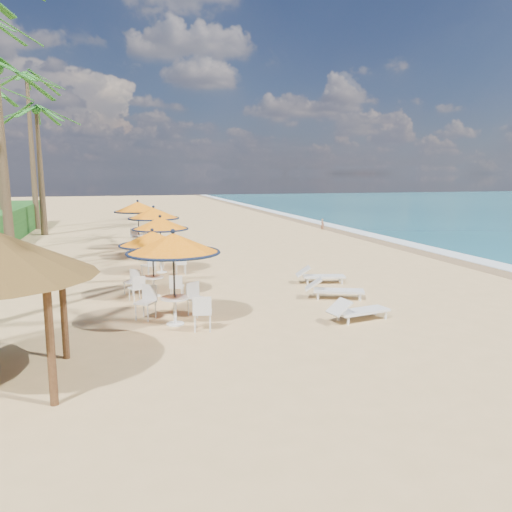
{
  "coord_description": "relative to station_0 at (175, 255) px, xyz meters",
  "views": [
    {
      "loc": [
        -6.39,
        -12.53,
        3.9
      ],
      "look_at": [
        -1.98,
        3.2,
        1.2
      ],
      "focal_mm": 35.0,
      "sensor_mm": 36.0,
      "label": 1
    }
  ],
  "objects": [
    {
      "name": "wetsand_band",
      "position": [
        13.4,
        9.8,
        -1.84
      ],
      "size": [
        1.4,
        140.0,
        0.02
      ],
      "primitive_type": "cube",
      "color": "olive",
      "rests_on": "ground"
    },
    {
      "name": "foam_strip",
      "position": [
        14.3,
        9.8,
        -1.84
      ],
      "size": [
        1.2,
        140.0,
        0.04
      ],
      "primitive_type": "cube",
      "color": "white",
      "rests_on": "ground"
    },
    {
      "name": "person",
      "position": [
        12.48,
        19.51,
        -1.42
      ],
      "size": [
        0.29,
        0.36,
        0.84
      ],
      "primitive_type": "imported",
      "rotation": [
        0.0,
        0.0,
        1.9
      ],
      "color": "#8E5F48",
      "rests_on": "ground"
    },
    {
      "name": "lounger_near",
      "position": [
        4.69,
        -1.02,
        -1.55
      ],
      "size": [
        1.84,
        0.86,
        0.63
      ],
      "rotation": [
        0.0,
        0.0,
        0.18
      ],
      "color": "silver",
      "rests_on": "ground"
    },
    {
      "name": "station_2",
      "position": [
        0.25,
        7.1,
        -0.15
      ],
      "size": [
        2.22,
        2.23,
        2.31
      ],
      "color": "black",
      "rests_on": "ground"
    },
    {
      "name": "lounger_far",
      "position": [
        5.53,
        3.59,
        -1.55
      ],
      "size": [
        1.84,
        0.95,
        0.63
      ],
      "rotation": [
        0.0,
        0.0,
        -0.24
      ],
      "color": "silver",
      "rests_on": "ground"
    },
    {
      "name": "lounger_mid",
      "position": [
        5.07,
        1.38,
        -1.53
      ],
      "size": [
        1.92,
        1.22,
        0.66
      ],
      "rotation": [
        0.0,
        0.0,
        -0.39
      ],
      "color": "silver",
      "rests_on": "ground"
    },
    {
      "name": "palm_6",
      "position": [
        -5.92,
        21.81,
        5.52
      ],
      "size": [
        5.0,
        5.0,
        8.1
      ],
      "color": "brown",
      "rests_on": "ground"
    },
    {
      "name": "ground",
      "position": [
        5.0,
        -0.2,
        -1.84
      ],
      "size": [
        160.0,
        160.0,
        0.0
      ],
      "primitive_type": "plane",
      "color": "tan",
      "rests_on": "ground"
    },
    {
      "name": "station_1",
      "position": [
        -0.37,
        3.18,
        -0.23
      ],
      "size": [
        2.11,
        2.11,
        2.21
      ],
      "color": "black",
      "rests_on": "ground"
    },
    {
      "name": "station_4",
      "position": [
        -0.24,
        14.16,
        0.04
      ],
      "size": [
        2.46,
        2.55,
        2.57
      ],
      "color": "black",
      "rests_on": "ground"
    },
    {
      "name": "palm_7",
      "position": [
        -6.91,
        25.81,
        8.07
      ],
      "size": [
        5.0,
        5.0,
        10.81
      ],
      "color": "brown",
      "rests_on": "ground"
    },
    {
      "name": "station_0",
      "position": [
        0.0,
        0.0,
        0.0
      ],
      "size": [
        2.42,
        2.42,
        2.52
      ],
      "color": "black",
      "rests_on": "ground"
    },
    {
      "name": "station_3",
      "position": [
        0.22,
        10.76,
        0.03
      ],
      "size": [
        2.36,
        2.36,
        2.46
      ],
      "color": "black",
      "rests_on": "ground"
    }
  ]
}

